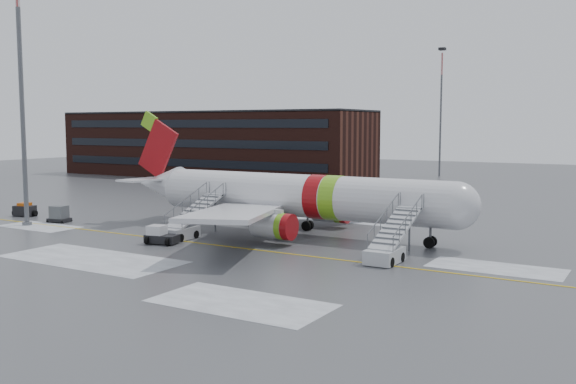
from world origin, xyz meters
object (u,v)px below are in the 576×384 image
Objects in this scene: airstair_aft at (185,226)px; light_mast_near at (21,85)px; airliner at (290,196)px; airstair_fwd at (389,247)px; baggage_tractor at (25,210)px; uld_container at (59,214)px; pushback_tug at (160,236)px.

light_mast_near is (-17.94, -2.37, 12.50)m from airstair_aft.
airliner reaches higher than airstair_fwd.
airstair_aft is 23.65m from baggage_tractor.
airliner is 24.48m from uld_container.
airstair_fwd is 2.63× the size of baggage_tractor.
baggage_tractor is at bearing 144.68° from light_mast_near.
airstair_aft is at bearing 7.53° from light_mast_near.
airstair_aft is 3.41× the size of uld_container.
airliner is at bearing 9.20° from baggage_tractor.
pushback_tug is at bearing -124.63° from airliner.
airstair_fwd is 1.00× the size of airstair_aft.
airstair_fwd is 35.65m from uld_container.
light_mast_near is at bearing -176.30° from airstair_fwd.
uld_container is 13.18m from light_mast_near.
airliner is at bearing 13.97° from uld_container.
airliner is 15.51× the size of uld_container.
airstair_fwd is 42.33m from baggage_tractor.
light_mast_near is (-17.91, 0.81, 12.90)m from pushback_tug.
pushback_tug reaches higher than baggage_tractor.
airliner is at bearing 44.39° from airstair_aft.
pushback_tug is (-0.03, -3.18, -0.40)m from airstair_aft.
light_mast_near reaches higher than baggage_tractor.
light_mast_near is at bearing -108.25° from uld_container.
light_mast_near is at bearing -172.47° from airstair_aft.
light_mast_near reaches higher than airliner.
airstair_aft is 21.99m from light_mast_near.
pushback_tug is 22.08m from light_mast_near.
baggage_tractor is at bearing 168.45° from pushback_tug.
airliner is 1.33× the size of light_mast_near.
light_mast_near is (5.65, -4.01, 12.95)m from baggage_tractor.
airstair_aft is at bearing -2.23° from uld_container.
airliner reaches higher than pushback_tug.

